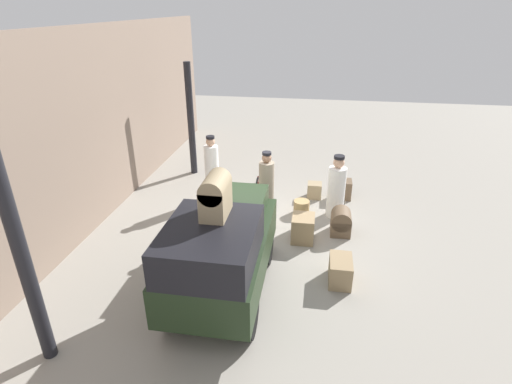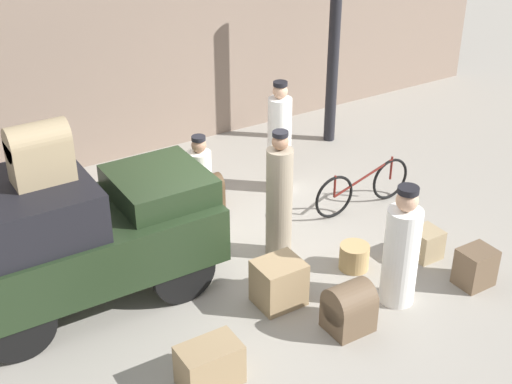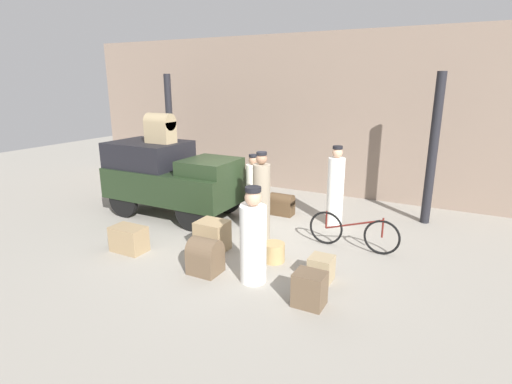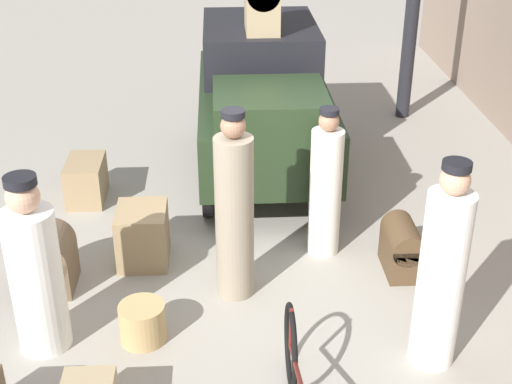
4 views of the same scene
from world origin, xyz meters
name	(u,v)px [view 1 (image 1 of 4)]	position (x,y,z in m)	size (l,w,h in m)	color
ground_plane	(263,232)	(0.00, 0.00, 0.00)	(30.00, 30.00, 0.00)	gray
station_building_facade	(86,132)	(0.00, 4.08, 2.25)	(16.00, 0.15, 4.50)	gray
canopy_pillar_left	(24,262)	(-4.11, 2.71, 1.71)	(0.21, 0.21, 3.41)	black
canopy_pillar_right	(191,120)	(3.36, 2.71, 1.71)	(0.21, 0.21, 3.41)	black
truck	(221,248)	(-2.28, 0.42, 0.99)	(3.29, 1.56, 1.77)	black
bicycle	(261,180)	(2.25, 0.39, 0.35)	(1.79, 0.04, 0.73)	black
wicker_basket	(301,207)	(1.11, -0.84, 0.18)	(0.40, 0.40, 0.35)	tan
porter_carrying_trunk	(221,207)	(-0.26, 0.93, 0.73)	(0.33, 0.33, 1.60)	silver
porter_lifting_near_truck	(212,172)	(1.50, 1.60, 0.84)	(0.38, 0.38, 1.83)	white
porter_standing_middle	(266,192)	(0.44, -0.01, 0.86)	(0.36, 0.36, 1.86)	gray
porter_with_bicycle	(336,190)	(1.13, -1.67, 0.73)	(0.44, 0.44, 1.62)	white
suitcase_tan_flat	(344,189)	(2.21, -1.95, 0.26)	(0.45, 0.38, 0.52)	brown
suitcase_small_leather	(340,271)	(-1.58, -1.73, 0.25)	(0.67, 0.42, 0.50)	#937A56
trunk_wicker_pale	(196,214)	(0.16, 1.66, 0.27)	(0.58, 0.33, 0.54)	#4C3823
trunk_barrel_dark	(341,222)	(0.26, -1.79, 0.31)	(0.52, 0.46, 0.63)	brown
trunk_umber_medium	(314,190)	(2.12, -1.14, 0.21)	(0.38, 0.38, 0.42)	#9E8966
trunk_large_brown	(303,228)	(-0.17, -0.93, 0.30)	(0.58, 0.50, 0.59)	#937A56
trunk_on_truck_roof	(215,195)	(-2.49, 0.42, 2.14)	(0.67, 0.40, 0.71)	#9E8966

